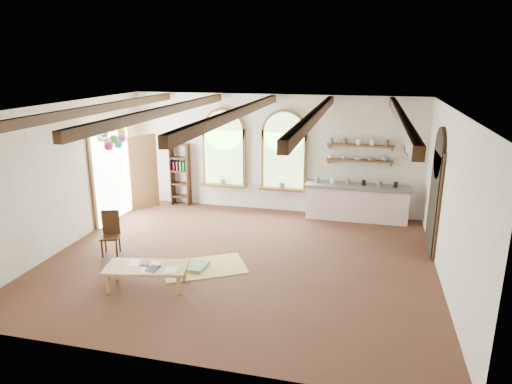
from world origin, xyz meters
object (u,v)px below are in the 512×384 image
(coffee_table, at_px, (146,269))
(side_chair, at_px, (111,242))
(kitchen_counter, at_px, (356,202))
(balloon_cluster, at_px, (111,137))

(coffee_table, height_order, side_chair, side_chair)
(kitchen_counter, xyz_separation_m, balloon_cluster, (-5.71, -2.20, 1.85))
(coffee_table, xyz_separation_m, side_chair, (-1.46, 1.21, -0.10))
(side_chair, bearing_deg, kitchen_counter, 34.81)
(kitchen_counter, xyz_separation_m, side_chair, (-5.11, -3.55, -0.20))
(kitchen_counter, bearing_deg, balloon_cluster, -158.95)
(balloon_cluster, bearing_deg, coffee_table, -51.23)
(kitchen_counter, height_order, balloon_cluster, balloon_cluster)
(coffee_table, bearing_deg, balloon_cluster, 128.77)
(side_chair, bearing_deg, coffee_table, -39.71)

